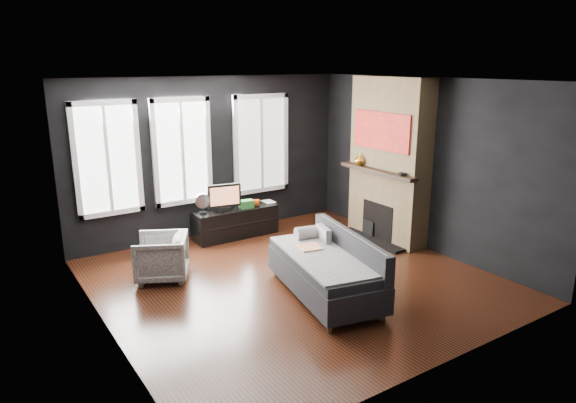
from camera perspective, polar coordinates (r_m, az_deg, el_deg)
floor at (r=7.18m, az=0.66°, el=-8.76°), size 5.00×5.00×0.00m
ceiling at (r=6.56m, az=0.74°, el=13.32°), size 5.00×5.00×0.00m
wall_back at (r=8.88m, az=-8.44°, el=4.91°), size 5.00×0.02×2.70m
wall_left at (r=5.77m, az=-20.32°, el=-1.55°), size 0.02×5.00×2.70m
wall_right at (r=8.37m, az=15.03°, el=3.92°), size 0.02×5.00×2.70m
windows at (r=8.54m, az=-11.37°, el=11.34°), size 4.00×0.16×1.76m
fireplace at (r=8.63m, az=11.18°, el=4.49°), size 0.70×1.62×2.70m
sofa at (r=6.61m, az=4.12°, el=-7.16°), size 1.31×2.05×0.82m
stripe_pillow at (r=7.03m, az=3.98°, el=-4.17°), size 0.16×0.36×0.35m
armchair at (r=7.32m, az=-13.90°, el=-5.80°), size 0.88×0.90×0.70m
media_console at (r=8.88m, az=-5.89°, el=-2.32°), size 1.47×0.47×0.50m
monitor at (r=8.63m, az=-7.09°, el=0.65°), size 0.59×0.23×0.51m
desk_fan at (r=8.53m, az=-9.48°, el=-0.19°), size 0.29×0.29×0.35m
mug at (r=8.91m, az=-3.56°, el=-0.05°), size 0.16×0.14×0.14m
book at (r=9.06m, az=-2.70°, el=0.59°), size 0.18×0.03×0.25m
storage_box at (r=8.81m, az=-4.66°, el=-0.27°), size 0.26×0.19×0.13m
mantel_vase at (r=8.79m, az=7.95°, el=4.64°), size 0.23×0.24×0.18m
mantel_clock at (r=8.10m, az=12.59°, el=2.99°), size 0.15×0.15×0.04m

